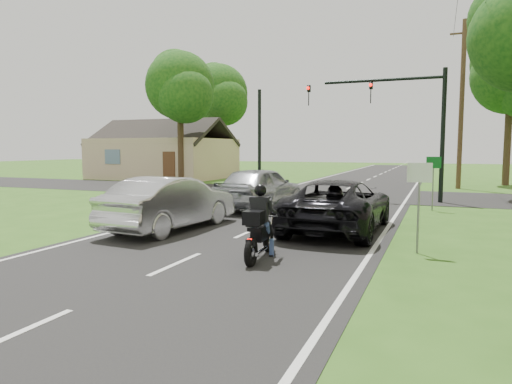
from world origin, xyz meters
TOP-DOWN VIEW (x-y plane):
  - ground at (0.00, 0.00)m, footprint 140.00×140.00m
  - road at (0.00, 10.00)m, footprint 8.00×100.00m
  - cross_road at (0.00, 16.00)m, footprint 60.00×7.00m
  - motorcycle_rider at (1.49, 1.05)m, footprint 0.58×1.97m
  - dark_suv at (2.36, 5.22)m, footprint 2.58×5.52m
  - silver_sedan at (-2.35, 3.54)m, footprint 2.09×4.97m
  - silver_suv at (-1.61, 8.97)m, footprint 2.45×5.18m
  - traffic_signal at (3.34, 14.00)m, footprint 6.38×0.44m
  - signal_pole_far at (-5.20, 18.00)m, footprint 0.20×0.20m
  - utility_pole_far at (6.20, 22.00)m, footprint 1.60×0.28m
  - sign_white at (4.70, 2.98)m, footprint 0.55×0.07m
  - sign_green at (4.90, 10.98)m, footprint 0.55×0.07m
  - tree_left_near at (-11.73, 19.78)m, footprint 5.12×4.96m
  - tree_left_far at (-13.70, 29.76)m, footprint 5.76×5.58m
  - house at (-16.00, 24.00)m, footprint 10.20×8.00m

SIDE VIEW (x-z plane):
  - ground at x=0.00m, z-range 0.00..0.00m
  - cross_road at x=0.00m, z-range 0.00..0.01m
  - road at x=0.00m, z-range 0.00..0.01m
  - motorcycle_rider at x=1.49m, z-range -0.18..1.52m
  - dark_suv at x=2.36m, z-range 0.01..1.54m
  - silver_sedan at x=-2.35m, z-range 0.01..1.61m
  - silver_suv at x=-1.61m, z-range 0.01..1.72m
  - sign_white at x=4.70m, z-range 0.54..2.66m
  - sign_green at x=4.90m, z-range 0.54..2.66m
  - house at x=-16.00m, z-range -0.65..4.19m
  - signal_pole_far at x=-5.20m, z-range 0.00..6.00m
  - traffic_signal at x=3.34m, z-range 1.14..7.14m
  - utility_pole_far at x=6.20m, z-range 0.08..10.08m
  - tree_left_near at x=-11.73m, z-range 1.92..11.14m
  - tree_left_far at x=-13.70m, z-range 2.06..12.20m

